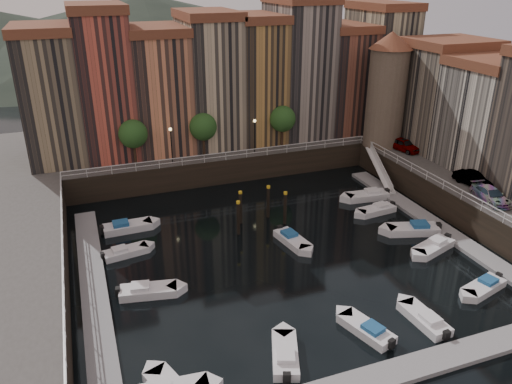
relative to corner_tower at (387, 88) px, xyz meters
name	(u,v)px	position (x,y,z in m)	size (l,w,h in m)	color
ground	(278,248)	(-20.00, -14.50, -10.19)	(200.00, 200.00, 0.00)	black
quay_far	(204,147)	(-20.00, 11.50, -8.69)	(80.00, 20.00, 3.00)	black
dock_left	(94,288)	(-36.20, -15.50, -10.02)	(2.00, 28.00, 0.35)	gray
dock_right	(432,223)	(-3.80, -15.50, -10.02)	(2.00, 28.00, 0.35)	gray
dock_near	(384,376)	(-20.00, -31.50, -10.02)	(30.00, 2.00, 0.35)	gray
mountains	(132,32)	(-18.28, 95.50, -2.28)	(145.00, 100.00, 18.00)	#2D382D
far_terrace	(232,78)	(-16.69, 9.00, 0.76)	(48.70, 10.30, 17.50)	#897557
right_terrace	(495,110)	(6.50, -10.70, -0.64)	(9.30, 24.30, 14.00)	#7B6F5D
corner_tower	(387,88)	(0.00, 0.00, 0.00)	(5.20, 5.20, 13.80)	#6B5B4C
promenade_trees	(209,126)	(-21.33, 3.70, -3.61)	(21.20, 3.20, 5.20)	black
street_lamps	(214,134)	(-21.00, 2.70, -4.30)	(10.36, 0.36, 4.18)	black
railings	(259,190)	(-20.00, -9.62, -6.41)	(36.08, 34.04, 0.52)	white
gangway	(380,168)	(-2.90, -4.50, -8.28)	(2.78, 8.32, 3.73)	white
mooring_pilings	(258,209)	(-20.07, -9.51, -8.54)	(5.35, 2.77, 3.78)	black
boat_left_2	(147,291)	(-32.34, -17.66, -9.83)	(4.76, 2.48, 1.07)	silver
boat_left_3	(125,252)	(-33.26, -11.00, -9.88)	(4.21, 2.12, 0.94)	silver
boat_left_4	(126,227)	(-32.54, -6.31, -9.82)	(4.91, 1.92, 1.12)	silver
boat_right_0	(484,287)	(-7.29, -26.21, -9.86)	(4.40, 2.58, 0.99)	silver
boat_right_1	(434,246)	(-6.97, -19.69, -9.83)	(4.78, 3.02, 1.08)	silver
boat_right_2	(414,229)	(-6.65, -16.35, -9.80)	(5.26, 3.19, 1.18)	silver
boat_right_3	(377,210)	(-7.52, -11.33, -9.86)	(4.44, 2.01, 1.00)	silver
boat_right_4	(368,196)	(-6.57, -7.97, -9.81)	(5.07, 2.25, 1.14)	silver
boat_near_1	(285,355)	(-25.07, -27.90, -9.85)	(3.02, 4.59, 1.03)	silver
boat_near_2	(367,330)	(-18.71, -27.52, -9.85)	(2.76, 4.51, 1.01)	silver
boat_near_3	(425,319)	(-14.25, -27.98, -9.85)	(1.87, 4.47, 1.01)	silver
car_a	(404,145)	(1.21, -2.97, -6.44)	(1.77, 4.41, 1.50)	gray
car_b	(474,180)	(1.35, -14.66, -6.49)	(1.49, 4.29, 1.41)	gray
car_c	(490,196)	(0.08, -18.25, -6.52)	(1.87, 4.61, 1.34)	gray
boat_extra_661	(292,240)	(-18.46, -14.11, -9.85)	(2.34, 4.60, 1.03)	silver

